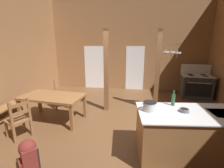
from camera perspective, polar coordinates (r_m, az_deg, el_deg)
name	(u,v)px	position (r m, az deg, el deg)	size (l,w,h in m)	color
ground_plane	(119,130)	(4.19, 2.72, -16.75)	(7.90, 8.36, 0.10)	brown
wall_back	(128,45)	(7.44, 5.88, 14.21)	(7.90, 0.14, 4.23)	#93663F
glazed_door_back_left	(95,68)	(7.68, -6.40, 6.04)	(1.00, 0.01, 2.05)	white
glazed_panel_back_right	(135,68)	(7.44, 8.39, 5.71)	(0.84, 0.01, 2.05)	white
kitchen_island	(195,135)	(3.43, 28.40, -16.32)	(2.24, 1.16, 0.93)	brown
stove_range	(196,86)	(7.16, 28.51, -0.65)	(1.22, 0.92, 1.32)	#313131
support_post_with_pot_rack	(159,69)	(5.06, 17.00, 5.41)	(0.72, 0.26, 2.58)	brown
support_post_center	(106,72)	(4.90, -2.15, 4.60)	(0.14, 0.14, 2.58)	brown
dining_table	(53,99)	(4.65, -21.09, -5.02)	(1.79, 1.09, 0.74)	brown
ladderback_chair_near_window	(60,95)	(5.60, -18.77, -3.75)	(0.60, 0.60, 0.95)	brown
ladderback_chair_by_post	(19,119)	(4.21, -31.15, -11.14)	(0.59, 0.59, 0.95)	brown
bench_along_left_wall	(4,112)	(5.27, -34.91, -8.57)	(0.39, 1.14, 0.44)	brown
backpack	(28,155)	(3.18, -28.47, -22.11)	(0.38, 0.39, 0.60)	maroon
stockpot_on_counter	(150,106)	(2.95, 13.71, -7.96)	(0.31, 0.24, 0.17)	silver
mixing_bowl_on_counter	(184,110)	(3.13, 25.11, -8.78)	(0.16, 0.16, 0.06)	slate
bottle_tall_on_counter	(173,100)	(3.33, 21.62, -5.35)	(0.07, 0.07, 0.31)	#2D5638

